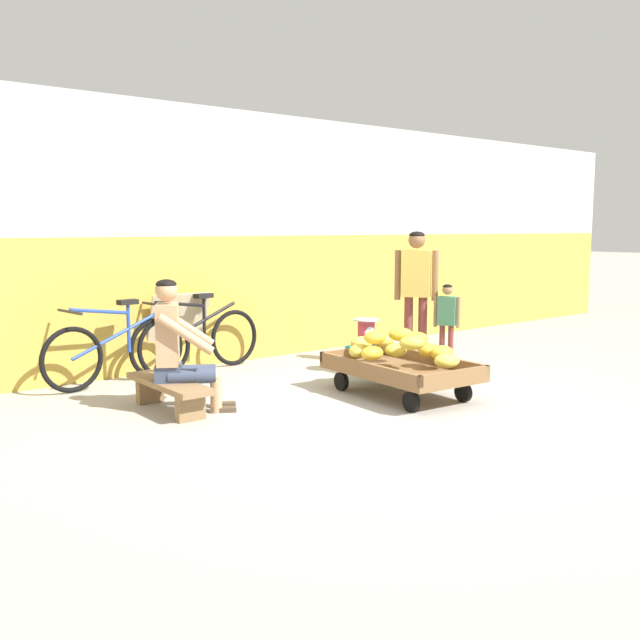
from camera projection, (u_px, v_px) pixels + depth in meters
name	position (u px, v px, depth m)	size (l,w,h in m)	color
ground_plane	(395.00, 415.00, 6.07)	(80.00, 80.00, 0.00)	#A39E93
back_wall	(206.00, 238.00, 8.24)	(16.00, 0.30, 2.91)	gold
banana_cart	(400.00, 371.00, 6.73)	(0.95, 1.50, 0.36)	brown
banana_pile	(399.00, 346.00, 6.75)	(0.86, 1.41, 0.27)	gold
low_bench	(169.00, 389.00, 6.18)	(0.33, 1.11, 0.27)	olive
vendor_seated	(178.00, 346.00, 6.14)	(0.74, 0.65, 1.14)	tan
plastic_crate	(366.00, 359.00, 7.81)	(0.36, 0.28, 0.30)	#19847F
weighing_scale	(366.00, 332.00, 7.77)	(0.30, 0.30, 0.29)	#28282D
bicycle_near_left	(120.00, 350.00, 7.21)	(1.66, 0.48, 0.86)	black
bicycle_far_left	(197.00, 340.00, 7.87)	(1.66, 0.48, 0.86)	black
sign_board	(177.00, 332.00, 7.94)	(0.70, 0.29, 0.87)	#C6B289
customer_adult	(416.00, 283.00, 8.08)	(0.35, 0.41, 1.53)	brown
customer_child	(447.00, 317.00, 8.00)	(0.20, 0.27, 0.95)	brown
shopping_bag	(418.00, 365.00, 7.65)	(0.18, 0.12, 0.24)	silver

